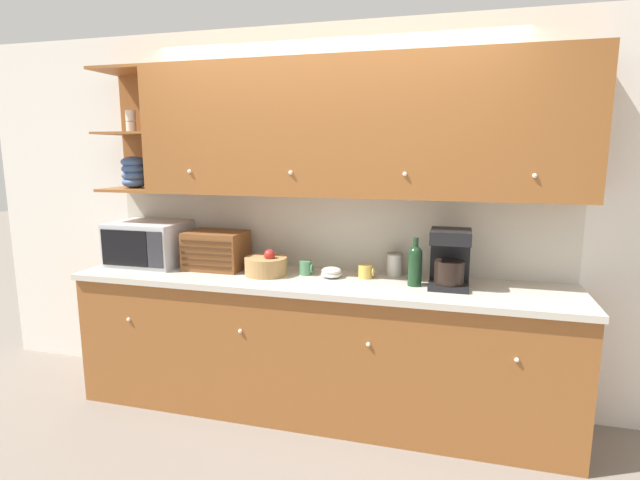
{
  "coord_description": "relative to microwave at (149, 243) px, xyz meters",
  "views": [
    {
      "loc": [
        0.88,
        -3.37,
        1.76
      ],
      "look_at": [
        0.0,
        -0.22,
        1.18
      ],
      "focal_mm": 28.0,
      "sensor_mm": 36.0,
      "label": 1
    }
  ],
  "objects": [
    {
      "name": "bread_box",
      "position": [
        0.54,
        0.01,
        -0.03
      ],
      "size": [
        0.41,
        0.31,
        0.27
      ],
      "color": "brown",
      "rests_on": "counter_unit"
    },
    {
      "name": "upper_cabinets",
      "position": [
        1.47,
        0.05,
        0.81
      ],
      "size": [
        3.26,
        0.39,
        0.86
      ],
      "color": "#935628",
      "rests_on": "backsplash_panel"
    },
    {
      "name": "wall_back",
      "position": [
        1.3,
        0.27,
        0.21
      ],
      "size": [
        5.66,
        0.06,
        2.6
      ],
      "color": "white",
      "rests_on": "ground_plane"
    },
    {
      "name": "mug_blue_second",
      "position": [
        1.61,
        0.03,
        -0.11
      ],
      "size": [
        0.1,
        0.09,
        0.09
      ],
      "color": "gold",
      "rests_on": "counter_unit"
    },
    {
      "name": "storage_canister",
      "position": [
        1.78,
        0.15,
        -0.08
      ],
      "size": [
        0.11,
        0.11,
        0.15
      ],
      "color": "silver",
      "rests_on": "counter_unit"
    },
    {
      "name": "wine_bottle",
      "position": [
        1.94,
        -0.07,
        -0.02
      ],
      "size": [
        0.09,
        0.09,
        0.3
      ],
      "color": "#19381E",
      "rests_on": "counter_unit"
    },
    {
      "name": "microwave",
      "position": [
        0.0,
        0.0,
        0.0
      ],
      "size": [
        0.52,
        0.42,
        0.32
      ],
      "color": "silver",
      "rests_on": "counter_unit"
    },
    {
      "name": "ground_plane",
      "position": [
        1.3,
        0.24,
        -1.09
      ],
      "size": [
        24.0,
        24.0,
        0.0
      ],
      "primitive_type": "plane",
      "color": "slate"
    },
    {
      "name": "coffee_maker",
      "position": [
        2.14,
        -0.04,
        0.02
      ],
      "size": [
        0.24,
        0.26,
        0.36
      ],
      "color": "black",
      "rests_on": "counter_unit"
    },
    {
      "name": "mug",
      "position": [
        1.21,
        0.01,
        -0.11
      ],
      "size": [
        0.09,
        0.08,
        0.1
      ],
      "color": "#4C845B",
      "rests_on": "counter_unit"
    },
    {
      "name": "counter_unit",
      "position": [
        1.3,
        -0.07,
        -0.62
      ],
      "size": [
        3.28,
        0.65,
        0.93
      ],
      "color": "#935628",
      "rests_on": "ground_plane"
    },
    {
      "name": "backsplash_panel",
      "position": [
        1.3,
        0.23,
        0.11
      ],
      "size": [
        3.26,
        0.01,
        0.54
      ],
      "color": "beige",
      "rests_on": "counter_unit"
    },
    {
      "name": "bowl_stack_on_counter",
      "position": [
        1.39,
        -0.01,
        -0.12
      ],
      "size": [
        0.14,
        0.14,
        0.07
      ],
      "color": "silver",
      "rests_on": "counter_unit"
    },
    {
      "name": "fruit_basket",
      "position": [
        0.95,
        -0.06,
        -0.09
      ],
      "size": [
        0.29,
        0.29,
        0.18
      ],
      "color": "#A87F4C",
      "rests_on": "counter_unit"
    }
  ]
}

